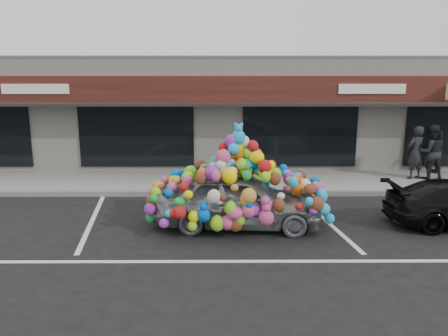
{
  "coord_description": "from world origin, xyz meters",
  "views": [
    {
      "loc": [
        0.13,
        -10.46,
        3.72
      ],
      "look_at": [
        0.19,
        1.4,
        1.12
      ],
      "focal_mm": 35.0,
      "sensor_mm": 36.0,
      "label": 1
    }
  ],
  "objects_px": {
    "toy_car": "(239,193)",
    "pedestrian_b": "(431,152)",
    "pedestrian_a": "(416,153)",
    "pedestrian_c": "(438,152)"
  },
  "relations": [
    {
      "from": "pedestrian_a",
      "to": "pedestrian_b",
      "type": "height_order",
      "value": "pedestrian_b"
    },
    {
      "from": "pedestrian_a",
      "to": "pedestrian_c",
      "type": "relative_size",
      "value": 1.16
    },
    {
      "from": "toy_car",
      "to": "pedestrian_a",
      "type": "bearing_deg",
      "value": -51.85
    },
    {
      "from": "pedestrian_b",
      "to": "pedestrian_c",
      "type": "bearing_deg",
      "value": -128.63
    },
    {
      "from": "toy_car",
      "to": "pedestrian_a",
      "type": "height_order",
      "value": "toy_car"
    },
    {
      "from": "pedestrian_a",
      "to": "pedestrian_b",
      "type": "xyz_separation_m",
      "value": [
        0.5,
        -0.03,
        0.02
      ]
    },
    {
      "from": "toy_car",
      "to": "pedestrian_b",
      "type": "bearing_deg",
      "value": -54.07
    },
    {
      "from": "pedestrian_a",
      "to": "pedestrian_b",
      "type": "relative_size",
      "value": 0.97
    },
    {
      "from": "pedestrian_c",
      "to": "pedestrian_b",
      "type": "bearing_deg",
      "value": 3.09
    },
    {
      "from": "pedestrian_b",
      "to": "toy_car",
      "type": "bearing_deg",
      "value": 31.68
    }
  ]
}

